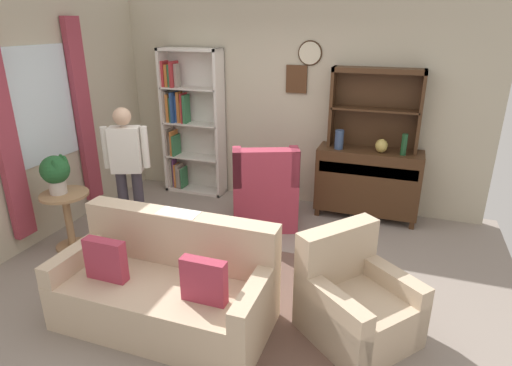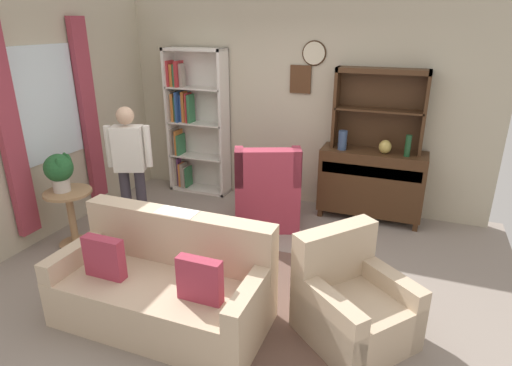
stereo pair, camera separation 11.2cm
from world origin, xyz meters
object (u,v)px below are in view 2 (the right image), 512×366
at_px(coffee_table, 203,236).
at_px(book_stack, 198,223).
at_px(armchair_floral, 352,305).
at_px(vase_round, 385,147).
at_px(couch_floral, 165,287).
at_px(vase_tall, 343,140).
at_px(potted_plant_large, 59,170).
at_px(plant_stand, 71,212).
at_px(sideboard, 371,182).
at_px(person_reading, 130,163).
at_px(sideboard_hutch, 380,98).
at_px(bookshelf, 193,123).
at_px(bottle_wine, 408,146).
at_px(wingback_chair, 267,196).

height_order(coffee_table, book_stack, book_stack).
bearing_deg(book_stack, armchair_floral, -18.94).
bearing_deg(vase_round, coffee_table, -131.73).
bearing_deg(couch_floral, vase_tall, 69.45).
distance_m(potted_plant_large, book_stack, 1.65).
relative_size(vase_round, book_stack, 0.79).
bearing_deg(plant_stand, armchair_floral, -6.80).
bearing_deg(vase_round, sideboard, 152.83).
height_order(vase_round, armchair_floral, vase_round).
height_order(armchair_floral, coffee_table, armchair_floral).
relative_size(vase_round, coffee_table, 0.21).
bearing_deg(person_reading, couch_floral, -45.95).
bearing_deg(book_stack, potted_plant_large, -172.16).
bearing_deg(couch_floral, coffee_table, 95.42).
bearing_deg(couch_floral, armchair_floral, 13.16).
height_order(sideboard_hutch, potted_plant_large, sideboard_hutch).
relative_size(bookshelf, person_reading, 1.35).
bearing_deg(vase_tall, sideboard, 11.63).
height_order(plant_stand, coffee_table, plant_stand).
height_order(bookshelf, sideboard_hutch, bookshelf).
relative_size(plant_stand, potted_plant_large, 1.56).
height_order(bookshelf, sideboard, bookshelf).
distance_m(vase_tall, plant_stand, 3.35).
xyz_separation_m(potted_plant_large, book_stack, (1.57, 0.22, -0.47)).
height_order(sideboard_hutch, book_stack, sideboard_hutch).
xyz_separation_m(sideboard, coffee_table, (-1.46, -1.85, -0.16)).
bearing_deg(bottle_wine, vase_tall, 179.34).
relative_size(plant_stand, coffee_table, 0.83).
relative_size(armchair_floral, person_reading, 0.69).
height_order(vase_tall, wingback_chair, vase_tall).
xyz_separation_m(bottle_wine, book_stack, (-1.95, -1.67, -0.61)).
xyz_separation_m(vase_round, plant_stand, (-3.21, -1.90, -0.59)).
height_order(bookshelf, plant_stand, bookshelf).
distance_m(coffee_table, book_stack, 0.16).
xyz_separation_m(couch_floral, potted_plant_large, (-1.76, 0.73, 0.61)).
bearing_deg(plant_stand, bottle_wine, 28.43).
height_order(bookshelf, coffee_table, bookshelf).
bearing_deg(book_stack, person_reading, 163.95).
bearing_deg(armchair_floral, couch_floral, -166.84).
bearing_deg(bottle_wine, armchair_floral, -95.83).
bearing_deg(bottle_wine, wingback_chair, -160.18).
bearing_deg(vase_tall, bookshelf, 175.75).
bearing_deg(sideboard_hutch, potted_plant_large, -146.31).
bearing_deg(sideboard_hutch, plant_stand, -146.01).
xyz_separation_m(bottle_wine, wingback_chair, (-1.58, -0.57, -0.67)).
distance_m(bottle_wine, potted_plant_large, 4.00).
bearing_deg(vase_tall, book_stack, -124.90).
height_order(couch_floral, armchair_floral, couch_floral).
distance_m(vase_round, person_reading, 3.05).
xyz_separation_m(couch_floral, plant_stand, (-1.70, 0.75, 0.10)).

